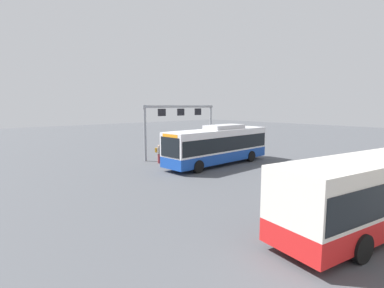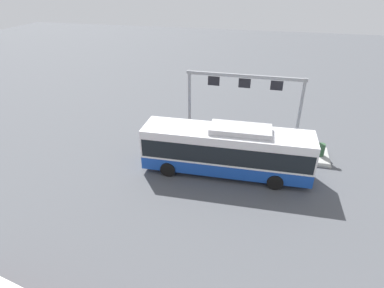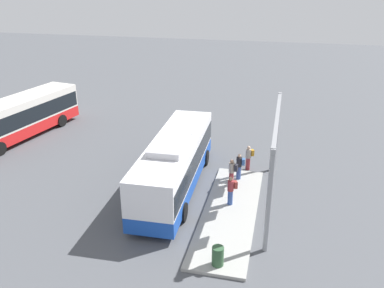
# 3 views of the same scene
# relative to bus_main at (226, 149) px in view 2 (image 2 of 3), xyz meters

# --- Properties ---
(ground_plane) EXTENTS (120.00, 120.00, 0.00)m
(ground_plane) POSITION_rel_bus_main_xyz_m (0.01, 0.00, -1.81)
(ground_plane) COLOR #4C4F54
(platform_curb) EXTENTS (10.00, 2.80, 0.16)m
(platform_curb) POSITION_rel_bus_main_xyz_m (-2.01, -3.56, -1.73)
(platform_curb) COLOR #9E9E99
(platform_curb) RESTS_ON ground
(bus_main) EXTENTS (10.96, 2.93, 3.46)m
(bus_main) POSITION_rel_bus_main_xyz_m (0.00, 0.00, 0.00)
(bus_main) COLOR #1947AD
(bus_main) RESTS_ON ground
(person_boarding) EXTENTS (0.52, 0.61, 1.67)m
(person_boarding) POSITION_rel_bus_main_xyz_m (3.54, -3.96, -0.92)
(person_boarding) COLOR maroon
(person_boarding) RESTS_ON ground
(person_waiting_near) EXTENTS (0.37, 0.55, 1.67)m
(person_waiting_near) POSITION_rel_bus_main_xyz_m (0.89, -3.24, -0.76)
(person_waiting_near) COLOR maroon
(person_waiting_near) RESTS_ON platform_curb
(person_waiting_mid) EXTENTS (0.35, 0.53, 1.67)m
(person_waiting_mid) POSITION_rel_bus_main_xyz_m (1.79, -3.57, -0.76)
(person_waiting_mid) COLOR #334C8C
(person_waiting_mid) RESTS_ON platform_curb
(person_waiting_far) EXTENTS (0.52, 0.60, 1.67)m
(person_waiting_far) POSITION_rel_bus_main_xyz_m (-1.29, -3.49, -0.76)
(person_waiting_far) COLOR #334C8C
(person_waiting_far) RESTS_ON platform_curb
(platform_sign_gantry) EXTENTS (9.00, 0.24, 5.20)m
(platform_sign_gantry) POSITION_rel_bus_main_xyz_m (-0.40, -5.59, 1.93)
(platform_sign_gantry) COLOR gray
(platform_sign_gantry) RESTS_ON ground
(trash_bin) EXTENTS (0.52, 0.52, 0.90)m
(trash_bin) POSITION_rel_bus_main_xyz_m (-6.39, -3.66, -1.20)
(trash_bin) COLOR #2D5133
(trash_bin) RESTS_ON platform_curb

